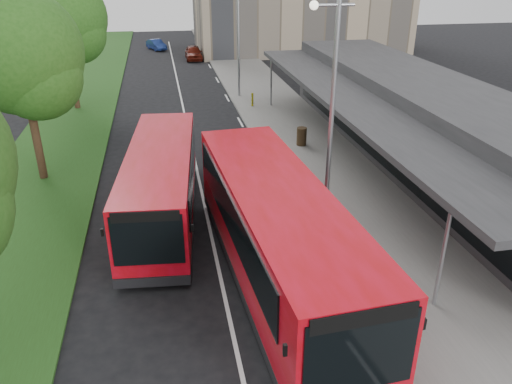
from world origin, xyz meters
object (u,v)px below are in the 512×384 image
Objects in this scene: lamp_post_near at (330,108)px; lamp_post_far at (237,30)px; car_far at (156,45)px; bollard at (252,100)px; bus_main at (277,235)px; litter_bin at (302,136)px; tree_mid at (21,61)px; car_near at (194,53)px; tree_far at (64,23)px; bus_second at (162,184)px.

lamp_post_near and lamp_post_far have the same top height.
bollard is at bearing -98.19° from car_far.
lamp_post_far is 23.13m from bus_main.
lamp_post_near is at bearing -100.67° from litter_bin.
car_far is at bearing 97.54° from lamp_post_near.
tree_mid is 13.19m from lamp_post_near.
car_near is (-2.01, 35.61, -4.04)m from lamp_post_near.
litter_bin is 1.08× the size of bollard.
bus_main is (-2.39, -2.80, -3.06)m from lamp_post_near.
car_near is (-2.01, 15.61, -4.04)m from lamp_post_far.
tree_far is 2.55× the size of car_far.
litter_bin is (7.44, 6.67, -0.80)m from bus_second.
car_far is (5.52, 23.27, -5.00)m from tree_far.
bus_main is 3.44× the size of car_far.
tree_mid is 0.97× the size of tree_far.
tree_mid is 8.23m from bus_second.
tree_far is 0.74× the size of bus_main.
tree_mid is 1.04× the size of lamp_post_far.
litter_bin is at bearing 8.14° from tree_mid.
tree_mid is 13.68m from bus_main.
bus_main is at bearing -98.33° from bollard.
bus_second is 16.08m from bollard.
tree_mid is at bearing -130.68° from lamp_post_far.
bollard is 0.26× the size of car_far.
bollard is (6.27, 14.78, -0.84)m from bus_second.
car_near is at bearing 97.33° from lamp_post_far.
lamp_post_far is at bearing 80.23° from bus_main.
bus_second is (-3.37, 5.02, -0.23)m from bus_main.
bollard is at bearing 77.89° from bus_main.
tree_far reaches higher than litter_bin.
tree_far is 23.85m from bus_main.
lamp_post_far is 0.69× the size of bus_main.
lamp_post_near is at bearing -59.71° from tree_far.
tree_far is 1.08× the size of lamp_post_far.
car_near is at bearing 72.29° from tree_mid.
lamp_post_near is at bearing 45.70° from bus_main.
lamp_post_far reaches higher than car_near.
lamp_post_near is 0.80× the size of bus_second.
lamp_post_near is (11.13, -19.05, -0.84)m from tree_far.
lamp_post_near is at bearing -90.00° from lamp_post_far.
lamp_post_far is 2.38× the size of car_far.
lamp_post_near reaches higher than car_far.
tree_far is 9.70× the size of bollard.
tree_far is at bearing 113.10° from bus_second.
bollard is at bearing -80.47° from lamp_post_far.
bus_main is 6.05m from bus_second.
bollard is (11.63, 9.94, -4.79)m from tree_mid.
lamp_post_near is 17.49m from bollard.
bollard is (2.90, 19.79, -1.07)m from bus_main.
car_far is at bearing 118.62° from car_near.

